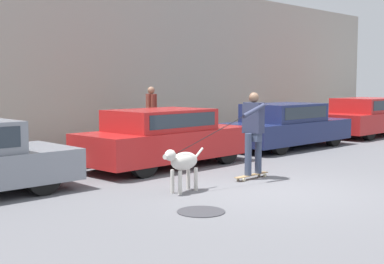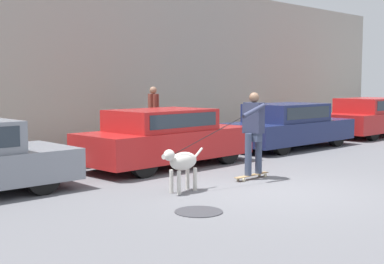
% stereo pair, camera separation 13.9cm
% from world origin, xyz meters
% --- Properties ---
extents(ground_plane, '(36.00, 36.00, 0.00)m').
position_xyz_m(ground_plane, '(0.00, 0.00, 0.00)').
color(ground_plane, slate).
extents(back_wall, '(32.00, 0.30, 4.98)m').
position_xyz_m(back_wall, '(0.00, 6.86, 2.49)').
color(back_wall, '#9E998E').
rests_on(back_wall, ground_plane).
extents(sidewalk_curb, '(30.00, 2.47, 0.13)m').
position_xyz_m(sidewalk_curb, '(0.00, 5.46, 0.06)').
color(sidewalk_curb, gray).
rests_on(sidewalk_curb, ground_plane).
extents(parked_car_1, '(4.20, 1.75, 1.31)m').
position_xyz_m(parked_car_1, '(0.45, 3.24, 0.65)').
color(parked_car_1, black).
rests_on(parked_car_1, ground_plane).
extents(parked_car_2, '(4.39, 1.73, 1.30)m').
position_xyz_m(parked_car_2, '(5.25, 3.25, 0.64)').
color(parked_car_2, black).
rests_on(parked_car_2, ground_plane).
extents(parked_car_3, '(4.43, 1.80, 1.35)m').
position_xyz_m(parked_car_3, '(10.21, 3.24, 0.66)').
color(parked_car_3, black).
rests_on(parked_car_3, ground_plane).
extents(dog, '(1.05, 0.38, 0.79)m').
position_xyz_m(dog, '(-1.22, 0.93, 0.53)').
color(dog, beige).
rests_on(dog, ground_plane).
extents(skateboarder, '(2.69, 0.56, 1.72)m').
position_xyz_m(skateboarder, '(0.69, 0.89, 0.98)').
color(skateboarder, beige).
rests_on(skateboarder, ground_plane).
extents(pedestrian_with_bag, '(0.48, 0.68, 1.67)m').
position_xyz_m(pedestrian_with_bag, '(1.87, 5.32, 1.05)').
color(pedestrian_with_bag, '#28282D').
rests_on(pedestrian_with_bag, sidewalk_curb).
extents(manhole_cover, '(0.72, 0.72, 0.01)m').
position_xyz_m(manhole_cover, '(-2.03, -0.28, 0.01)').
color(manhole_cover, '#38383D').
rests_on(manhole_cover, ground_plane).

